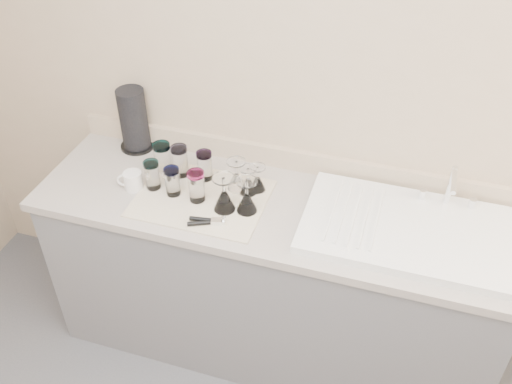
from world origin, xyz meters
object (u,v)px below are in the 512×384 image
(tumbler_blue, at_px, (172,181))
(goblet_back_left, at_px, (237,179))
(tumbler_cyan, at_px, (180,161))
(tumbler_lavender, at_px, (197,186))
(goblet_extra, at_px, (248,184))
(can_opener, at_px, (207,221))
(goblet_front_right, at_px, (247,200))
(tumbler_teal, at_px, (163,159))
(tumbler_magenta, at_px, (152,175))
(white_mug, at_px, (132,181))
(goblet_front_left, at_px, (224,198))
(sink_unit, at_px, (407,229))
(paper_towel_roll, at_px, (134,120))
(tumbler_purple, at_px, (205,165))
(goblet_back_right, at_px, (258,182))

(tumbler_blue, bearing_deg, goblet_back_left, 25.49)
(tumbler_cyan, bearing_deg, tumbler_lavender, -46.18)
(tumbler_blue, xyz_separation_m, tumbler_lavender, (0.11, -0.01, 0.01))
(goblet_extra, bearing_deg, can_opener, -111.88)
(goblet_back_left, xyz_separation_m, goblet_front_right, (0.09, -0.13, 0.00))
(goblet_extra, bearing_deg, tumbler_lavender, -149.94)
(tumbler_teal, height_order, tumbler_cyan, tumbler_teal)
(tumbler_magenta, bearing_deg, tumbler_teal, 90.21)
(tumbler_cyan, xyz_separation_m, can_opener, (0.23, -0.27, -0.06))
(goblet_back_left, bearing_deg, tumbler_magenta, -163.49)
(white_mug, bearing_deg, goblet_front_left, -2.64)
(sink_unit, bearing_deg, goblet_back_left, 175.40)
(white_mug, distance_m, paper_towel_roll, 0.34)
(tumbler_teal, height_order, goblet_front_left, goblet_front_left)
(paper_towel_roll, bearing_deg, tumbler_magenta, -51.67)
(tumbler_blue, height_order, can_opener, tumbler_blue)
(tumbler_blue, height_order, paper_towel_roll, paper_towel_roll)
(tumbler_purple, relative_size, tumbler_lavender, 0.96)
(tumbler_teal, relative_size, tumbler_cyan, 1.06)
(tumbler_magenta, height_order, paper_towel_roll, paper_towel_roll)
(goblet_back_right, bearing_deg, goblet_front_right, -90.35)
(tumbler_cyan, bearing_deg, can_opener, -49.71)
(tumbler_teal, relative_size, white_mug, 1.28)
(tumbler_cyan, bearing_deg, tumbler_teal, -170.45)
(tumbler_cyan, distance_m, can_opener, 0.36)
(goblet_back_right, distance_m, goblet_front_right, 0.15)
(tumbler_cyan, relative_size, goblet_extra, 1.13)
(tumbler_cyan, height_order, white_mug, tumbler_cyan)
(goblet_extra, bearing_deg, sink_unit, -3.81)
(sink_unit, xyz_separation_m, tumbler_cyan, (-1.01, 0.08, 0.06))
(goblet_extra, bearing_deg, goblet_front_left, -113.96)
(tumbler_teal, bearing_deg, tumbler_cyan, 9.55)
(tumbler_cyan, xyz_separation_m, goblet_extra, (0.33, -0.03, -0.03))
(goblet_back_left, bearing_deg, white_mug, -163.60)
(tumbler_teal, xyz_separation_m, tumbler_blue, (0.10, -0.12, -0.01))
(paper_towel_roll, bearing_deg, can_opener, -39.02)
(goblet_front_left, relative_size, white_mug, 1.36)
(tumbler_blue, relative_size, goblet_extra, 1.02)
(tumbler_purple, bearing_deg, goblet_front_left, -48.33)
(tumbler_lavender, height_order, can_opener, tumbler_lavender)
(tumbler_magenta, height_order, tumbler_lavender, tumbler_lavender)
(goblet_front_left, distance_m, white_mug, 0.43)
(tumbler_cyan, distance_m, tumbler_magenta, 0.14)
(tumbler_blue, bearing_deg, goblet_back_right, 22.05)
(goblet_back_right, bearing_deg, paper_towel_roll, 166.88)
(goblet_extra, height_order, white_mug, goblet_extra)
(tumbler_cyan, xyz_separation_m, tumbler_blue, (0.02, -0.14, -0.01))
(tumbler_teal, xyz_separation_m, goblet_extra, (0.41, -0.02, -0.03))
(tumbler_lavender, relative_size, goblet_extra, 1.11)
(tumbler_blue, distance_m, goblet_extra, 0.32)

